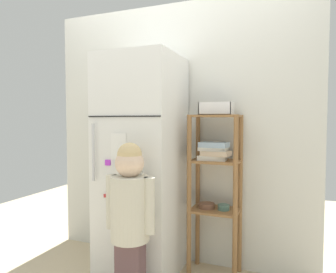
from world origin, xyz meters
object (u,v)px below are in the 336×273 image
fruit_bin (217,110)px  pantry_shelf_unit (215,175)px  child_standing (130,208)px  refrigerator (142,165)px

fruit_bin → pantry_shelf_unit: bearing=-134.5°
fruit_bin → child_standing: bearing=-125.3°
child_standing → fruit_bin: 1.00m
pantry_shelf_unit → fruit_bin: (0.01, 0.01, 0.50)m
fruit_bin → refrigerator: bearing=-163.4°
refrigerator → fruit_bin: bearing=16.6°
child_standing → fruit_bin: fruit_bin is taller
pantry_shelf_unit → child_standing: bearing=-125.1°
child_standing → pantry_shelf_unit: pantry_shelf_unit is taller
refrigerator → fruit_bin: refrigerator is taller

